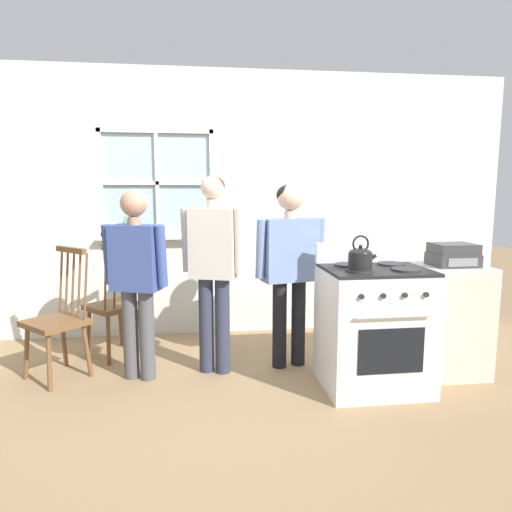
{
  "coord_description": "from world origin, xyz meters",
  "views": [
    {
      "loc": [
        -0.1,
        -3.35,
        1.5
      ],
      "look_at": [
        0.34,
        0.07,
        1.0
      ],
      "focal_mm": 32.0,
      "sensor_mm": 36.0,
      "label": 1
    }
  ],
  "objects": [
    {
      "name": "stove",
      "position": [
        1.22,
        -0.14,
        0.47
      ],
      "size": [
        0.77,
        0.68,
        1.08
      ],
      "color": "white",
      "rests_on": "ground_plane"
    },
    {
      "name": "wall_back",
      "position": [
        0.02,
        1.4,
        1.34
      ],
      "size": [
        6.4,
        0.16,
        2.7
      ],
      "color": "silver",
      "rests_on": "ground_plane"
    },
    {
      "name": "ground_plane",
      "position": [
        0.0,
        0.0,
        0.0
      ],
      "size": [
        16.0,
        16.0,
        0.0
      ],
      "primitive_type": "plane",
      "color": "#937551"
    },
    {
      "name": "kettle",
      "position": [
        1.05,
        -0.28,
        1.02
      ],
      "size": [
        0.21,
        0.17,
        0.25
      ],
      "color": "black",
      "rests_on": "stove"
    },
    {
      "name": "person_teen_center",
      "position": [
        0.03,
        0.29,
        0.96
      ],
      "size": [
        0.52,
        0.31,
        1.61
      ],
      "rotation": [
        0.0,
        0.0,
        -0.32
      ],
      "color": "#2D3347",
      "rests_on": "ground_plane"
    },
    {
      "name": "chair_near_wall",
      "position": [
        -1.22,
        0.35,
        0.46
      ],
      "size": [
        0.58,
        0.58,
        1.05
      ],
      "rotation": [
        0.0,
        0.0,
        -0.77
      ],
      "color": "brown",
      "rests_on": "ground_plane"
    },
    {
      "name": "chair_by_window",
      "position": [
        -0.85,
        0.79,
        0.46
      ],
      "size": [
        0.58,
        0.58,
        1.05
      ],
      "rotation": [
        0.0,
        0.0,
        -2.39
      ],
      "color": "brown",
      "rests_on": "ground_plane"
    },
    {
      "name": "person_elderly_left",
      "position": [
        -0.58,
        0.24,
        0.91
      ],
      "size": [
        0.53,
        0.32,
        1.5
      ],
      "rotation": [
        0.0,
        0.0,
        -0.34
      ],
      "color": "#4C4C51",
      "rests_on": "ground_plane"
    },
    {
      "name": "side_counter",
      "position": [
        1.92,
        0.03,
        0.45
      ],
      "size": [
        0.55,
        0.5,
        0.9
      ],
      "color": "beige",
      "rests_on": "ground_plane"
    },
    {
      "name": "potted_plant",
      "position": [
        -0.74,
        1.31,
        1.12
      ],
      "size": [
        0.17,
        0.17,
        0.31
      ],
      "color": "beige",
      "rests_on": "wall_back"
    },
    {
      "name": "person_adult_right",
      "position": [
        0.66,
        0.35,
        0.95
      ],
      "size": [
        0.62,
        0.31,
        1.55
      ],
      "rotation": [
        0.0,
        0.0,
        0.22
      ],
      "color": "black",
      "rests_on": "ground_plane"
    },
    {
      "name": "handbag",
      "position": [
        -0.69,
        0.62,
        0.87
      ],
      "size": [
        0.25,
        0.25,
        0.31
      ],
      "color": "black",
      "rests_on": "chair_by_window"
    },
    {
      "name": "stereo",
      "position": [
        1.92,
        0.01,
        0.99
      ],
      "size": [
        0.34,
        0.29,
        0.18
      ],
      "color": "#38383A",
      "rests_on": "side_counter"
    }
  ]
}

